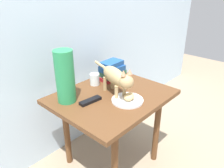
{
  "coord_description": "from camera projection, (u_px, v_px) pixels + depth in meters",
  "views": [
    {
      "loc": [
        -0.99,
        -0.9,
        1.29
      ],
      "look_at": [
        0.0,
        0.0,
        0.66
      ],
      "focal_mm": 35.64,
      "sensor_mm": 36.0,
      "label": 1
    }
  ],
  "objects": [
    {
      "name": "book_stack",
      "position": [
        112.0,
        71.0,
        1.71
      ],
      "size": [
        0.2,
        0.14,
        0.15
      ],
      "color": "maroon",
      "rests_on": "side_table"
    },
    {
      "name": "green_vase",
      "position": [
        65.0,
        77.0,
        1.36
      ],
      "size": [
        0.12,
        0.12,
        0.34
      ],
      "primitive_type": "cylinder",
      "color": "#288C51",
      "rests_on": "side_table"
    },
    {
      "name": "cat",
      "position": [
        116.0,
        77.0,
        1.44
      ],
      "size": [
        0.2,
        0.46,
        0.23
      ],
      "color": "tan",
      "rests_on": "side_table"
    },
    {
      "name": "side_table",
      "position": [
        112.0,
        105.0,
        1.54
      ],
      "size": [
        0.77,
        0.63,
        0.58
      ],
      "color": "brown",
      "rests_on": "ground"
    },
    {
      "name": "plate",
      "position": [
        128.0,
        100.0,
        1.43
      ],
      "size": [
        0.2,
        0.2,
        0.01
      ],
      "primitive_type": "cylinder",
      "color": "white",
      "rests_on": "side_table"
    },
    {
      "name": "bread_roll",
      "position": [
        130.0,
        96.0,
        1.41
      ],
      "size": [
        0.08,
        0.06,
        0.05
      ],
      "primitive_type": "ellipsoid",
      "rotation": [
        0.0,
        0.0,
        0.05
      ],
      "color": "#E0BC7A",
      "rests_on": "plate"
    },
    {
      "name": "tv_remote",
      "position": [
        90.0,
        101.0,
        1.41
      ],
      "size": [
        0.15,
        0.06,
        0.02
      ],
      "primitive_type": "cube",
      "rotation": [
        0.0,
        0.0,
        -0.09
      ],
      "color": "black",
      "rests_on": "side_table"
    },
    {
      "name": "candle_jar",
      "position": [
        95.0,
        80.0,
        1.64
      ],
      "size": [
        0.07,
        0.07,
        0.08
      ],
      "color": "silver",
      "rests_on": "side_table"
    },
    {
      "name": "back_panel",
      "position": [
        66.0,
        10.0,
        1.55
      ],
      "size": [
        4.0,
        0.04,
        2.2
      ],
      "primitive_type": "cube",
      "color": "silver",
      "rests_on": "ground"
    },
    {
      "name": "ground_plane",
      "position": [
        112.0,
        160.0,
        1.75
      ],
      "size": [
        6.0,
        6.0,
        0.0
      ],
      "primitive_type": "plane",
      "color": "gray"
    }
  ]
}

